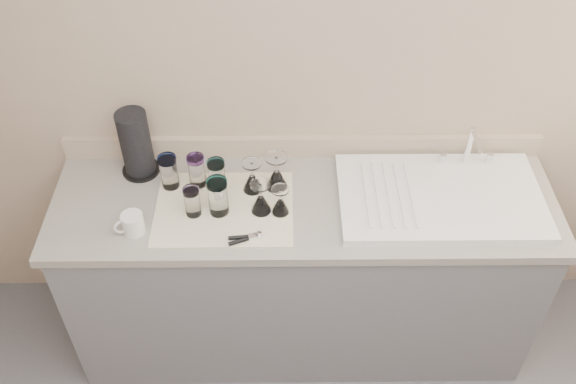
{
  "coord_description": "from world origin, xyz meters",
  "views": [
    {
      "loc": [
        -0.08,
        -0.65,
        2.73
      ],
      "look_at": [
        -0.07,
        1.15,
        1.0
      ],
      "focal_mm": 40.0,
      "sensor_mm": 36.0,
      "label": 1
    }
  ],
  "objects_px": {
    "sink_unit": "(441,196)",
    "goblet_front_left": "(261,202)",
    "tumbler_cyan": "(197,170)",
    "tumbler_blue": "(192,201)",
    "goblet_back_right": "(277,177)",
    "tumbler_lavender": "(218,196)",
    "goblet_front_right": "(280,204)",
    "paper_towel_roll": "(136,144)",
    "goblet_back_left": "(252,180)",
    "tumbler_purple": "(217,175)",
    "tumbler_teal": "(169,171)",
    "can_opener": "(245,238)",
    "white_mug": "(132,224)"
  },
  "relations": [
    {
      "from": "tumbler_blue",
      "to": "white_mug",
      "type": "distance_m",
      "value": 0.24
    },
    {
      "from": "can_opener",
      "to": "tumbler_cyan",
      "type": "bearing_deg",
      "value": 123.21
    },
    {
      "from": "tumbler_lavender",
      "to": "goblet_front_left",
      "type": "bearing_deg",
      "value": 1.52
    },
    {
      "from": "paper_towel_roll",
      "to": "goblet_back_left",
      "type": "bearing_deg",
      "value": -14.76
    },
    {
      "from": "tumbler_blue",
      "to": "goblet_front_right",
      "type": "relative_size",
      "value": 1.05
    },
    {
      "from": "sink_unit",
      "to": "goblet_back_left",
      "type": "height_order",
      "value": "sink_unit"
    },
    {
      "from": "tumbler_lavender",
      "to": "white_mug",
      "type": "distance_m",
      "value": 0.34
    },
    {
      "from": "tumbler_lavender",
      "to": "can_opener",
      "type": "relative_size",
      "value": 1.27
    },
    {
      "from": "tumbler_blue",
      "to": "paper_towel_roll",
      "type": "bearing_deg",
      "value": 133.46
    },
    {
      "from": "sink_unit",
      "to": "tumbler_purple",
      "type": "xyz_separation_m",
      "value": [
        -0.91,
        0.07,
        0.06
      ]
    },
    {
      "from": "tumbler_cyan",
      "to": "tumbler_blue",
      "type": "relative_size",
      "value": 1.1
    },
    {
      "from": "goblet_front_left",
      "to": "can_opener",
      "type": "relative_size",
      "value": 1.12
    },
    {
      "from": "sink_unit",
      "to": "can_opener",
      "type": "bearing_deg",
      "value": -164.48
    },
    {
      "from": "sink_unit",
      "to": "goblet_front_left",
      "type": "bearing_deg",
      "value": -175.19
    },
    {
      "from": "goblet_back_right",
      "to": "white_mug",
      "type": "relative_size",
      "value": 1.26
    },
    {
      "from": "tumbler_cyan",
      "to": "goblet_back_right",
      "type": "xyz_separation_m",
      "value": [
        0.33,
        -0.02,
        -0.02
      ]
    },
    {
      "from": "sink_unit",
      "to": "can_opener",
      "type": "height_order",
      "value": "sink_unit"
    },
    {
      "from": "tumbler_teal",
      "to": "goblet_back_right",
      "type": "distance_m",
      "value": 0.44
    },
    {
      "from": "goblet_front_left",
      "to": "paper_towel_roll",
      "type": "relative_size",
      "value": 0.48
    },
    {
      "from": "goblet_back_right",
      "to": "goblet_front_left",
      "type": "height_order",
      "value": "goblet_back_right"
    },
    {
      "from": "paper_towel_roll",
      "to": "goblet_back_right",
      "type": "bearing_deg",
      "value": -10.89
    },
    {
      "from": "tumbler_cyan",
      "to": "paper_towel_roll",
      "type": "height_order",
      "value": "paper_towel_roll"
    },
    {
      "from": "sink_unit",
      "to": "tumbler_blue",
      "type": "relative_size",
      "value": 6.27
    },
    {
      "from": "goblet_front_left",
      "to": "tumbler_lavender",
      "type": "bearing_deg",
      "value": -178.48
    },
    {
      "from": "tumbler_purple",
      "to": "paper_towel_roll",
      "type": "bearing_deg",
      "value": 160.06
    },
    {
      "from": "tumbler_teal",
      "to": "tumbler_purple",
      "type": "bearing_deg",
      "value": -6.27
    },
    {
      "from": "tumbler_lavender",
      "to": "goblet_front_right",
      "type": "relative_size",
      "value": 1.31
    },
    {
      "from": "white_mug",
      "to": "tumbler_teal",
      "type": "bearing_deg",
      "value": 65.62
    },
    {
      "from": "goblet_back_left",
      "to": "goblet_front_left",
      "type": "distance_m",
      "value": 0.13
    },
    {
      "from": "tumbler_blue",
      "to": "tumbler_teal",
      "type": "bearing_deg",
      "value": 123.96
    },
    {
      "from": "tumbler_blue",
      "to": "white_mug",
      "type": "relative_size",
      "value": 1.02
    },
    {
      "from": "tumbler_teal",
      "to": "goblet_back_left",
      "type": "height_order",
      "value": "tumbler_teal"
    },
    {
      "from": "tumbler_cyan",
      "to": "goblet_front_left",
      "type": "relative_size",
      "value": 1.0
    },
    {
      "from": "sink_unit",
      "to": "goblet_front_right",
      "type": "relative_size",
      "value": 6.59
    },
    {
      "from": "tumbler_teal",
      "to": "can_opener",
      "type": "xyz_separation_m",
      "value": [
        0.32,
        -0.31,
        -0.07
      ]
    },
    {
      "from": "tumbler_blue",
      "to": "goblet_front_right",
      "type": "height_order",
      "value": "tumbler_blue"
    },
    {
      "from": "goblet_front_left",
      "to": "white_mug",
      "type": "distance_m",
      "value": 0.5
    },
    {
      "from": "sink_unit",
      "to": "goblet_back_right",
      "type": "bearing_deg",
      "value": 173.37
    },
    {
      "from": "can_opener",
      "to": "white_mug",
      "type": "xyz_separation_m",
      "value": [
        -0.43,
        0.05,
        0.03
      ]
    },
    {
      "from": "sink_unit",
      "to": "tumbler_teal",
      "type": "bearing_deg",
      "value": 175.44
    },
    {
      "from": "tumbler_cyan",
      "to": "goblet_back_right",
      "type": "bearing_deg",
      "value": -3.54
    },
    {
      "from": "tumbler_purple",
      "to": "tumbler_blue",
      "type": "bearing_deg",
      "value": -121.36
    },
    {
      "from": "goblet_back_right",
      "to": "goblet_front_left",
      "type": "xyz_separation_m",
      "value": [
        -0.06,
        -0.14,
        -0.01
      ]
    },
    {
      "from": "sink_unit",
      "to": "goblet_front_left",
      "type": "relative_size",
      "value": 5.7
    },
    {
      "from": "sink_unit",
      "to": "goblet_front_left",
      "type": "distance_m",
      "value": 0.73
    },
    {
      "from": "sink_unit",
      "to": "tumbler_lavender",
      "type": "bearing_deg",
      "value": -175.8
    },
    {
      "from": "sink_unit",
      "to": "tumbler_lavender",
      "type": "xyz_separation_m",
      "value": [
        -0.89,
        -0.07,
        0.07
      ]
    },
    {
      "from": "tumbler_teal",
      "to": "tumbler_lavender",
      "type": "xyz_separation_m",
      "value": [
        0.21,
        -0.15,
        0.01
      ]
    },
    {
      "from": "tumbler_purple",
      "to": "can_opener",
      "type": "height_order",
      "value": "tumbler_purple"
    },
    {
      "from": "sink_unit",
      "to": "goblet_front_left",
      "type": "height_order",
      "value": "sink_unit"
    }
  ]
}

